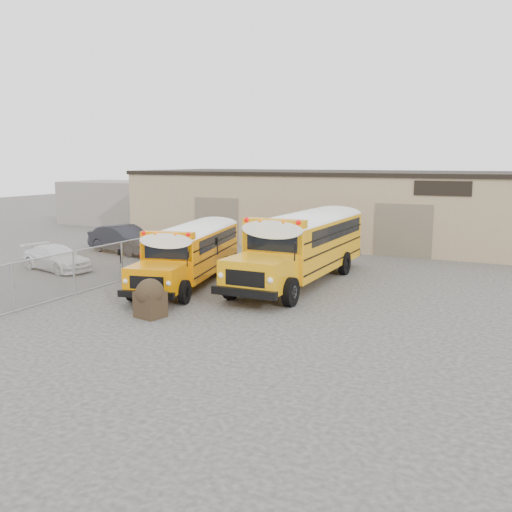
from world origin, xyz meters
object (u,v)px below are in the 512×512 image
at_px(school_bus_left, 225,233).
at_px(car_dark, 124,239).
at_px(car_white, 57,258).
at_px(tarp_bundle, 150,297).
at_px(school_bus_right, 346,226).

height_order(school_bus_left, car_dark, school_bus_left).
bearing_deg(car_white, car_dark, 17.03).
bearing_deg(tarp_bundle, school_bus_left, 105.79).
bearing_deg(school_bus_right, car_white, -141.58).
xyz_separation_m(school_bus_left, school_bus_right, (5.60, 3.68, 0.30)).
height_order(school_bus_right, car_dark, school_bus_right).
xyz_separation_m(school_bus_right, tarp_bundle, (-2.55, -14.46, -1.12)).
relative_size(school_bus_left, car_white, 2.19).
height_order(school_bus_right, tarp_bundle, school_bus_right).
xyz_separation_m(tarp_bundle, car_white, (-9.36, 5.01, -0.09)).
relative_size(school_bus_left, car_dark, 1.87).
xyz_separation_m(car_white, car_dark, (-0.37, 5.69, 0.20)).
bearing_deg(school_bus_right, tarp_bundle, -100.01).
height_order(tarp_bundle, car_white, tarp_bundle).
relative_size(school_bus_right, tarp_bundle, 7.88).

